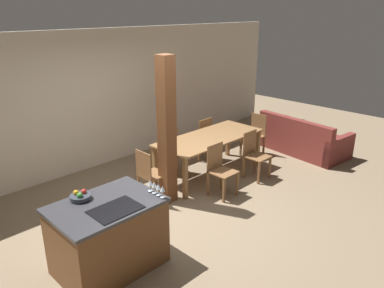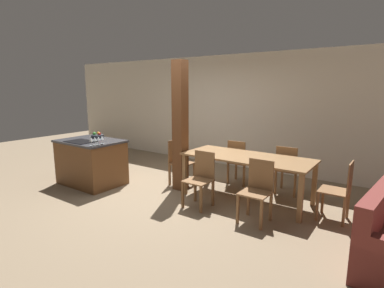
# 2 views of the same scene
# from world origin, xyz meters

# --- Properties ---
(ground_plane) EXTENTS (16.00, 16.00, 0.00)m
(ground_plane) POSITION_xyz_m (0.00, 0.00, 0.00)
(ground_plane) COLOR #847056
(wall_back) EXTENTS (11.20, 0.08, 2.70)m
(wall_back) POSITION_xyz_m (0.00, 2.55, 1.35)
(wall_back) COLOR silver
(wall_back) RESTS_ON ground_plane
(kitchen_island) EXTENTS (1.27, 0.90, 0.91)m
(kitchen_island) POSITION_xyz_m (-1.46, -0.41, 0.45)
(kitchen_island) COLOR brown
(kitchen_island) RESTS_ON ground_plane
(fruit_bowl) EXTENTS (0.25, 0.25, 0.11)m
(fruit_bowl) POSITION_xyz_m (-1.61, -0.11, 0.94)
(fruit_bowl) COLOR #383D47
(fruit_bowl) RESTS_ON kitchen_island
(wine_glass_near) EXTENTS (0.06, 0.06, 0.15)m
(wine_glass_near) POSITION_xyz_m (-0.89, -0.79, 1.02)
(wine_glass_near) COLOR silver
(wine_glass_near) RESTS_ON kitchen_island
(wine_glass_middle) EXTENTS (0.06, 0.06, 0.15)m
(wine_glass_middle) POSITION_xyz_m (-0.89, -0.71, 1.02)
(wine_glass_middle) COLOR silver
(wine_glass_middle) RESTS_ON kitchen_island
(wine_glass_far) EXTENTS (0.06, 0.06, 0.15)m
(wine_glass_far) POSITION_xyz_m (-0.89, -0.63, 1.02)
(wine_glass_far) COLOR silver
(wine_glass_far) RESTS_ON kitchen_island
(wine_glass_end) EXTENTS (0.06, 0.06, 0.15)m
(wine_glass_end) POSITION_xyz_m (-0.89, -0.55, 1.02)
(wine_glass_end) COLOR silver
(wine_glass_end) RESTS_ON kitchen_island
(dining_table) EXTENTS (2.19, 0.92, 0.77)m
(dining_table) POSITION_xyz_m (1.47, 0.59, 0.68)
(dining_table) COLOR olive
(dining_table) RESTS_ON ground_plane
(dining_chair_near_left) EXTENTS (0.40, 0.40, 0.90)m
(dining_chair_near_left) POSITION_xyz_m (0.98, -0.09, 0.47)
(dining_chair_near_left) COLOR brown
(dining_chair_near_left) RESTS_ON ground_plane
(dining_chair_near_right) EXTENTS (0.40, 0.40, 0.90)m
(dining_chair_near_right) POSITION_xyz_m (1.96, -0.09, 0.47)
(dining_chair_near_right) COLOR brown
(dining_chair_near_right) RESTS_ON ground_plane
(dining_chair_far_left) EXTENTS (0.40, 0.40, 0.90)m
(dining_chair_far_left) POSITION_xyz_m (0.98, 1.28, 0.47)
(dining_chair_far_left) COLOR brown
(dining_chair_far_left) RESTS_ON ground_plane
(dining_chair_far_right) EXTENTS (0.40, 0.40, 0.90)m
(dining_chair_far_right) POSITION_xyz_m (1.96, 1.28, 0.47)
(dining_chair_far_right) COLOR brown
(dining_chair_far_right) RESTS_ON ground_plane
(dining_chair_head_end) EXTENTS (0.40, 0.40, 0.90)m
(dining_chair_head_end) POSITION_xyz_m (0.00, 0.59, 0.47)
(dining_chair_head_end) COLOR brown
(dining_chair_head_end) RESTS_ON ground_plane
(dining_chair_foot_end) EXTENTS (0.40, 0.40, 0.90)m
(dining_chair_foot_end) POSITION_xyz_m (2.94, 0.59, 0.47)
(dining_chair_foot_end) COLOR brown
(dining_chair_foot_end) RESTS_ON ground_plane
(couch) EXTENTS (1.15, 1.96, 0.83)m
(couch) POSITION_xyz_m (3.83, -0.08, 0.28)
(couch) COLOR maroon
(couch) RESTS_ON ground_plane
(timber_post) EXTENTS (0.22, 0.22, 2.41)m
(timber_post) POSITION_xyz_m (0.21, 0.37, 1.21)
(timber_post) COLOR brown
(timber_post) RESTS_ON ground_plane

